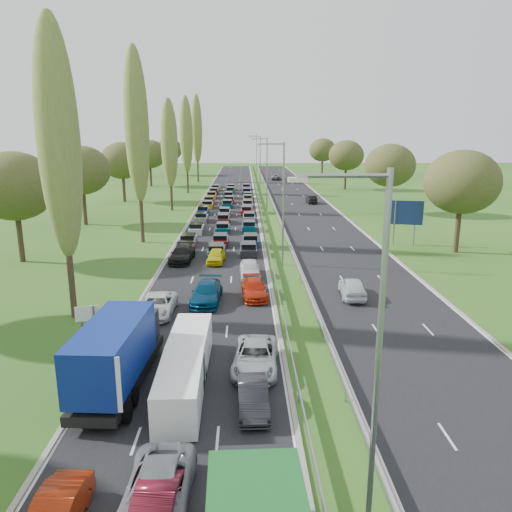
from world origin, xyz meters
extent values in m
plane|color=#275319|center=(4.50, 80.00, 0.00)|extent=(260.00, 260.00, 0.00)
cube|color=black|center=(-2.25, 82.50, 0.00)|extent=(10.50, 215.00, 0.04)
cube|color=black|center=(11.25, 82.50, 0.00)|extent=(10.50, 215.00, 0.04)
cube|color=gray|center=(3.35, 82.50, 0.55)|extent=(0.06, 215.00, 0.32)
cube|color=gray|center=(5.65, 82.50, 0.55)|extent=(0.06, 215.00, 0.32)
cylinder|color=gray|center=(4.50, 8.00, 6.00)|extent=(0.18, 0.18, 12.00)
cylinder|color=gray|center=(4.50, 43.00, 6.00)|extent=(0.18, 0.18, 12.00)
cylinder|color=gray|center=(4.50, 78.00, 6.00)|extent=(0.18, 0.18, 12.00)
cylinder|color=gray|center=(4.50, 113.00, 6.00)|extent=(0.18, 0.18, 12.00)
cylinder|color=gray|center=(4.50, 148.00, 6.00)|extent=(0.18, 0.18, 12.00)
cylinder|color=#2D2116|center=(-11.50, 29.00, 3.60)|extent=(0.44, 0.44, 7.20)
ellipsoid|color=olive|center=(-11.50, 29.00, 12.40)|extent=(2.80, 2.80, 16.00)
cylinder|color=#2D2116|center=(-11.50, 54.00, 3.96)|extent=(0.44, 0.44, 7.92)
ellipsoid|color=olive|center=(-11.50, 54.00, 13.64)|extent=(2.80, 2.80, 17.60)
cylinder|color=#2D2116|center=(-11.50, 79.00, 3.24)|extent=(0.44, 0.44, 6.48)
ellipsoid|color=olive|center=(-11.50, 79.00, 11.16)|extent=(2.80, 2.80, 14.40)
cylinder|color=#2D2116|center=(-11.50, 104.00, 3.60)|extent=(0.44, 0.44, 7.20)
ellipsoid|color=olive|center=(-11.50, 104.00, 12.40)|extent=(2.80, 2.80, 16.00)
cylinder|color=#2D2116|center=(-11.50, 129.00, 3.96)|extent=(0.44, 0.44, 7.92)
ellipsoid|color=olive|center=(-11.50, 129.00, 13.64)|extent=(2.80, 2.80, 17.60)
cylinder|color=#2D2116|center=(-22.00, 45.00, 2.42)|extent=(0.56, 0.56, 4.84)
ellipsoid|color=#38471E|center=(-22.00, 45.00, 7.70)|extent=(8.00, 8.00, 6.80)
cylinder|color=#2D2116|center=(-22.00, 66.00, 2.42)|extent=(0.56, 0.56, 4.84)
ellipsoid|color=#38471E|center=(-22.00, 66.00, 7.70)|extent=(8.00, 8.00, 6.80)
cylinder|color=#2D2116|center=(-22.00, 90.00, 2.42)|extent=(0.56, 0.56, 4.84)
ellipsoid|color=#38471E|center=(-22.00, 90.00, 7.70)|extent=(8.00, 8.00, 6.80)
cylinder|color=#2D2116|center=(-22.00, 118.00, 2.42)|extent=(0.56, 0.56, 4.84)
ellipsoid|color=#38471E|center=(-22.00, 118.00, 7.70)|extent=(8.00, 8.00, 6.80)
cylinder|color=#2D2116|center=(-22.00, 150.00, 2.42)|extent=(0.56, 0.56, 4.84)
ellipsoid|color=#38471E|center=(-22.00, 150.00, 7.70)|extent=(8.00, 8.00, 6.80)
cylinder|color=#2D2116|center=(24.00, 48.00, 2.42)|extent=(0.56, 0.56, 4.84)
ellipsoid|color=#38471E|center=(24.00, 48.00, 7.70)|extent=(8.00, 8.00, 6.80)
cylinder|color=#2D2116|center=(24.00, 75.00, 2.42)|extent=(0.56, 0.56, 4.84)
ellipsoid|color=#38471E|center=(24.00, 75.00, 7.70)|extent=(8.00, 8.00, 6.80)
cylinder|color=#2D2116|center=(24.00, 110.00, 2.42)|extent=(0.56, 0.56, 4.84)
ellipsoid|color=#38471E|center=(24.00, 110.00, 7.70)|extent=(8.00, 8.00, 6.80)
cylinder|color=#2D2116|center=(24.00, 145.00, 2.42)|extent=(0.56, 0.56, 4.84)
ellipsoid|color=#38471E|center=(24.00, 145.00, 7.70)|extent=(8.00, 8.00, 6.80)
cube|color=#590F14|center=(-5.67, 47.47, 0.44)|extent=(1.75, 4.00, 0.80)
cube|color=slate|center=(-5.83, 52.13, 0.44)|extent=(1.75, 4.00, 0.80)
cube|color=#B2B7BC|center=(-5.56, 59.29, 0.44)|extent=(1.75, 4.00, 0.80)
cube|color=slate|center=(-5.59, 67.92, 0.44)|extent=(1.75, 4.00, 0.80)
cube|color=navy|center=(-5.89, 74.73, 0.44)|extent=(1.75, 4.00, 0.80)
cube|color=#BF990C|center=(-5.59, 81.18, 0.44)|extent=(1.75, 4.00, 0.80)
cube|color=#A50C0A|center=(-5.75, 87.05, 0.44)|extent=(1.75, 4.00, 0.80)
cube|color=#BF990C|center=(-5.78, 94.55, 0.44)|extent=(1.75, 4.00, 0.80)
cube|color=#590F14|center=(-5.71, 101.35, 0.44)|extent=(1.75, 4.00, 0.80)
cube|color=#BF990C|center=(-5.71, 107.76, 0.44)|extent=(1.75, 4.00, 0.80)
cube|color=#053F4C|center=(-2.26, 46.80, 0.44)|extent=(1.75, 4.00, 0.80)
cube|color=#590F14|center=(-2.07, 52.11, 0.44)|extent=(1.75, 4.00, 0.80)
cube|color=#053F4C|center=(-2.13, 59.69, 0.44)|extent=(1.75, 4.00, 0.80)
cube|color=#590F14|center=(-2.33, 66.70, 0.44)|extent=(1.75, 4.00, 0.80)
cube|color=slate|center=(-2.37, 72.92, 0.44)|extent=(1.75, 4.00, 0.80)
cube|color=#053F4C|center=(-2.24, 82.15, 0.44)|extent=(1.75, 4.00, 0.80)
cube|color=#A50C0A|center=(-2.08, 87.48, 0.44)|extent=(1.75, 4.00, 0.80)
cube|color=black|center=(-2.38, 94.29, 0.44)|extent=(1.75, 4.00, 0.80)
cube|color=#053F4C|center=(-2.28, 102.81, 0.44)|extent=(1.75, 4.00, 0.80)
cube|color=#BF990C|center=(-2.22, 108.59, 0.44)|extent=(1.75, 4.00, 0.80)
cube|color=black|center=(1.16, 47.46, 0.44)|extent=(1.75, 4.00, 0.80)
cube|color=navy|center=(1.41, 51.91, 0.44)|extent=(1.75, 4.00, 0.80)
cube|color=#053F4C|center=(1.33, 60.92, 0.44)|extent=(1.75, 4.00, 0.80)
cube|color=slate|center=(1.41, 68.16, 0.44)|extent=(1.75, 4.00, 0.80)
cube|color=#A50C0A|center=(1.07, 74.58, 0.44)|extent=(1.75, 4.00, 0.80)
cube|color=#B2B7BC|center=(1.29, 81.91, 0.44)|extent=(1.75, 4.00, 0.80)
cube|color=#BF990C|center=(1.37, 89.18, 0.44)|extent=(1.75, 4.00, 0.80)
cube|color=black|center=(1.42, 93.56, 0.44)|extent=(1.75, 4.00, 0.80)
cube|color=navy|center=(1.25, 100.74, 0.44)|extent=(1.75, 4.00, 0.80)
cube|color=slate|center=(1.26, 109.59, 0.44)|extent=(1.75, 4.00, 0.80)
imported|color=silver|center=(-5.61, 29.32, 0.73)|extent=(2.46, 5.14, 1.41)
imported|color=black|center=(-5.67, 44.59, 0.79)|extent=(2.44, 5.41, 1.54)
imported|color=#5B0F1D|center=(-2.33, 9.17, 0.69)|extent=(1.71, 4.17, 1.34)
imported|color=gray|center=(-2.38, 10.03, 0.72)|extent=(2.41, 5.10, 1.41)
imported|color=#053454|center=(-2.24, 31.90, 0.79)|extent=(2.47, 5.43, 1.54)
imported|color=#C5B80D|center=(-2.16, 44.01, 0.72)|extent=(1.93, 4.20, 1.40)
imported|color=black|center=(1.08, 16.34, 0.69)|extent=(1.54, 4.08, 1.33)
imported|color=#A5ABAF|center=(1.29, 20.53, 0.76)|extent=(2.84, 5.47, 1.47)
imported|color=#AF210A|center=(1.48, 33.07, 0.70)|extent=(2.22, 4.82, 1.36)
imported|color=silver|center=(1.20, 38.84, 0.79)|extent=(1.98, 4.58, 1.54)
imported|color=silver|center=(9.34, 32.93, 0.82)|extent=(2.22, 4.81, 1.59)
imported|color=black|center=(13.19, 87.02, 0.74)|extent=(1.73, 4.41, 1.43)
imported|color=slate|center=(9.50, 133.91, 0.80)|extent=(2.68, 5.67, 1.57)
cube|color=black|center=(-5.76, 18.83, 0.72)|extent=(2.44, 9.15, 0.50)
cube|color=navy|center=(-5.76, 17.72, 2.55)|extent=(2.54, 6.91, 2.66)
cube|color=silver|center=(-5.76, 14.29, 2.55)|extent=(2.48, 0.06, 2.56)
cube|color=black|center=(-5.76, 22.29, 1.57)|extent=(2.48, 2.24, 2.20)
cylinder|color=black|center=(-5.76, 22.21, 0.52)|extent=(2.13, 1.00, 1.00)
cylinder|color=black|center=(-5.76, 15.46, 0.52)|extent=(2.13, 1.00, 1.00)
cube|color=black|center=(1.10, 8.68, 1.57)|extent=(2.47, 2.23, 2.20)
cube|color=white|center=(-2.38, 16.31, 1.09)|extent=(2.03, 5.09, 2.03)
cube|color=black|center=(-2.38, 18.55, 0.99)|extent=(1.98, 0.81, 1.63)
cylinder|color=black|center=(-3.25, 17.94, 0.37)|extent=(0.25, 0.69, 0.69)
cylinder|color=black|center=(-1.52, 14.68, 0.37)|extent=(0.25, 0.69, 0.69)
cube|color=white|center=(-2.39, 21.32, 1.09)|extent=(2.04, 5.10, 2.04)
cube|color=black|center=(-2.39, 23.56, 0.99)|extent=(1.99, 0.82, 1.63)
cylinder|color=black|center=(-3.26, 22.95, 0.37)|extent=(0.25, 0.69, 0.69)
cylinder|color=black|center=(-1.53, 19.69, 0.37)|extent=(0.25, 0.69, 0.69)
cylinder|color=gray|center=(-9.80, 25.38, 1.05)|extent=(0.16, 0.16, 2.10)
cylinder|color=gray|center=(-9.00, 25.38, 1.05)|extent=(0.16, 0.16, 2.10)
cube|color=white|center=(-9.40, 25.38, 1.60)|extent=(1.48, 0.45, 1.00)
cylinder|color=gray|center=(18.20, 51.87, 2.60)|extent=(0.16, 0.16, 5.20)
cylinder|color=gray|center=(20.60, 51.87, 2.60)|extent=(0.16, 0.16, 5.20)
cube|color=navy|center=(19.40, 51.87, 3.80)|extent=(3.91, 1.03, 2.80)
camera|label=1|loc=(0.71, -4.95, 12.90)|focal=35.00mm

